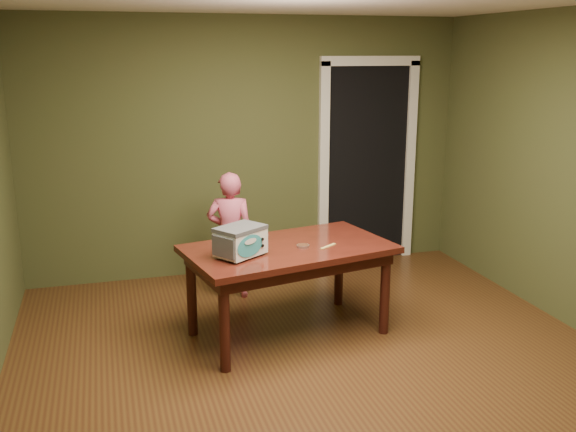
{
  "coord_description": "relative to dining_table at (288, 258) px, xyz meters",
  "views": [
    {
      "loc": [
        -1.43,
        -3.84,
        2.25
      ],
      "look_at": [
        -0.02,
        1.0,
        0.95
      ],
      "focal_mm": 40.0,
      "sensor_mm": 36.0,
      "label": 1
    }
  ],
  "objects": [
    {
      "name": "toy_oven",
      "position": [
        -0.42,
        -0.15,
        0.23
      ],
      "size": [
        0.44,
        0.41,
        0.23
      ],
      "rotation": [
        0.0,
        0.0,
        0.59
      ],
      "color": "#4C4F54",
      "rests_on": "dining_table"
    },
    {
      "name": "child",
      "position": [
        -0.28,
        0.96,
        -0.05
      ],
      "size": [
        0.5,
        0.4,
        1.19
      ],
      "primitive_type": "imported",
      "rotation": [
        0.0,
        0.0,
        2.86
      ],
      "color": "#E35D7E",
      "rests_on": "floor"
    },
    {
      "name": "spatula",
      "position": [
        0.3,
        -0.1,
        0.1
      ],
      "size": [
        0.16,
        0.12,
        0.01
      ],
      "primitive_type": "cube",
      "rotation": [
        0.0,
        0.0,
        0.59
      ],
      "color": "#DABA5E",
      "rests_on": "dining_table"
    },
    {
      "name": "floor",
      "position": [
        0.07,
        -0.82,
        -0.65
      ],
      "size": [
        5.0,
        5.0,
        0.0
      ],
      "primitive_type": "plane",
      "color": "#523417",
      "rests_on": "ground"
    },
    {
      "name": "dining_table",
      "position": [
        0.0,
        0.0,
        0.0
      ],
      "size": [
        1.75,
        1.2,
        0.75
      ],
      "rotation": [
        0.0,
        0.0,
        0.2
      ],
      "color": "#3D140D",
      "rests_on": "floor"
    },
    {
      "name": "baking_pan",
      "position": [
        0.1,
        -0.06,
        0.11
      ],
      "size": [
        0.1,
        0.1,
        0.02
      ],
      "color": "silver",
      "rests_on": "dining_table"
    },
    {
      "name": "doorway",
      "position": [
        1.37,
        1.96,
        0.41
      ],
      "size": [
        1.1,
        0.66,
        2.25
      ],
      "color": "black",
      "rests_on": "ground"
    },
    {
      "name": "room_shell",
      "position": [
        0.07,
        -0.82,
        1.06
      ],
      "size": [
        4.52,
        5.02,
        2.61
      ],
      "color": "#424525",
      "rests_on": "ground"
    }
  ]
}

